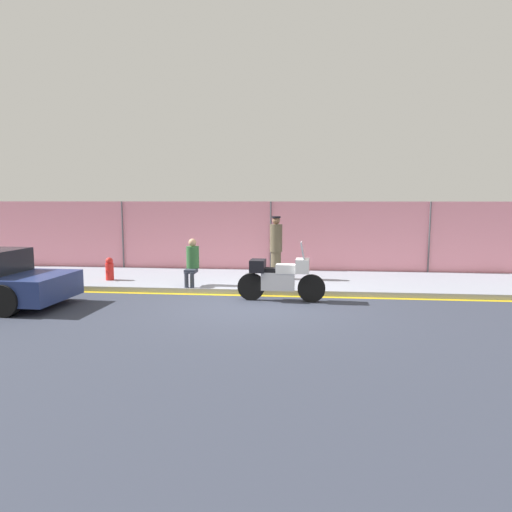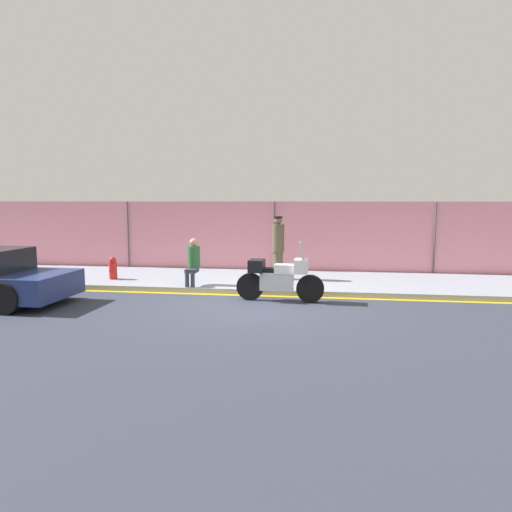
{
  "view_description": "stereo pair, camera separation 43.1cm",
  "coord_description": "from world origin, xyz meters",
  "px_view_note": "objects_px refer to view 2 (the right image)",
  "views": [
    {
      "loc": [
        1.09,
        -10.52,
        2.48
      ],
      "look_at": [
        -0.15,
        1.3,
        1.01
      ],
      "focal_mm": 32.0,
      "sensor_mm": 36.0,
      "label": 1
    },
    {
      "loc": [
        1.52,
        -10.47,
        2.48
      ],
      "look_at": [
        -0.15,
        1.3,
        1.01
      ],
      "focal_mm": 32.0,
      "sensor_mm": 36.0,
      "label": 2
    }
  ],
  "objects_px": {
    "person_seated_on_curb": "(193,259)",
    "fire_hydrant": "(113,268)",
    "officer_standing": "(278,247)",
    "motorcycle": "(279,277)"
  },
  "relations": [
    {
      "from": "person_seated_on_curb",
      "to": "fire_hydrant",
      "type": "xyz_separation_m",
      "value": [
        -2.62,
        0.57,
        -0.39
      ]
    },
    {
      "from": "officer_standing",
      "to": "fire_hydrant",
      "type": "relative_size",
      "value": 2.79
    },
    {
      "from": "motorcycle",
      "to": "person_seated_on_curb",
      "type": "relative_size",
      "value": 1.68
    },
    {
      "from": "officer_standing",
      "to": "person_seated_on_curb",
      "type": "relative_size",
      "value": 1.45
    },
    {
      "from": "person_seated_on_curb",
      "to": "fire_hydrant",
      "type": "bearing_deg",
      "value": 167.83
    },
    {
      "from": "officer_standing",
      "to": "person_seated_on_curb",
      "type": "distance_m",
      "value": 2.58
    },
    {
      "from": "motorcycle",
      "to": "officer_standing",
      "type": "height_order",
      "value": "officer_standing"
    },
    {
      "from": "officer_standing",
      "to": "fire_hydrant",
      "type": "xyz_separation_m",
      "value": [
        -4.84,
        -0.72,
        -0.63
      ]
    },
    {
      "from": "motorcycle",
      "to": "officer_standing",
      "type": "xyz_separation_m",
      "value": [
        -0.25,
        2.38,
        0.5
      ]
    },
    {
      "from": "officer_standing",
      "to": "motorcycle",
      "type": "bearing_deg",
      "value": -83.9
    }
  ]
}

